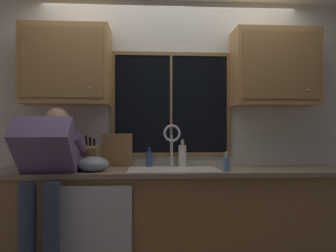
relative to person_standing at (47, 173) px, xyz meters
The scene contains 21 objects.
back_wall 1.25m from the person_standing, 31.86° to the left, with size 5.47×0.12×2.55m, color silver.
window_glass 1.31m from the person_standing, 28.95° to the left, with size 1.10×0.02×0.95m, color black.
window_frame_top 1.59m from the person_standing, 28.52° to the left, with size 1.17×0.02×0.04m, color olive.
window_frame_bottom 1.17m from the person_standing, 28.52° to the left, with size 1.17×0.02×0.04m, color olive.
window_frame_left 0.93m from the person_standing, 50.62° to the left, with size 0.04×0.02×0.95m, color olive.
window_frame_right 1.79m from the person_standing, 19.28° to the left, with size 0.04×0.02×0.95m, color olive.
window_mullion_center 1.31m from the person_standing, 28.44° to the left, with size 0.02×0.02×0.95m, color olive.
lower_cabinet_run 1.17m from the person_standing, 15.58° to the left, with size 3.07×0.58×0.88m, color #A07744.
countertop 1.06m from the person_standing, 14.53° to the left, with size 3.13×0.62×0.04m, color gray.
dishwasher_front 0.60m from the person_standing, ahead, with size 0.60×0.02×0.74m, color white.
upper_cabinet_left 1.02m from the person_standing, 83.08° to the left, with size 0.79×0.36×0.72m.
upper_cabinet_right 2.24m from the person_standing, 11.45° to the left, with size 0.79×0.36×0.72m.
sink 1.07m from the person_standing, 15.01° to the left, with size 0.80×0.46×0.21m.
faucet 1.15m from the person_standing, 23.79° to the left, with size 0.18×0.09×0.40m.
person_standing is the anchor object (origin of this frame).
knife_block 0.46m from the person_standing, 50.53° to the left, with size 0.12×0.18×0.32m.
cutting_board 0.72m from the person_standing, 44.29° to the left, with size 0.29×0.02×0.32m, color #997047.
mixing_bowl 0.37m from the person_standing, 24.75° to the left, with size 0.26×0.26×0.13m, color #8C99A8.
soap_dispenser 1.46m from the person_standing, ahead, with size 0.06×0.07×0.17m.
bottle_green_glass 1.22m from the person_standing, 22.38° to the left, with size 0.08×0.08×0.27m.
bottle_tall_clear 0.95m from the person_standing, 31.08° to the left, with size 0.06×0.06×0.19m.
Camera 1 is at (-0.23, -3.24, 1.25)m, focal length 35.32 mm.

